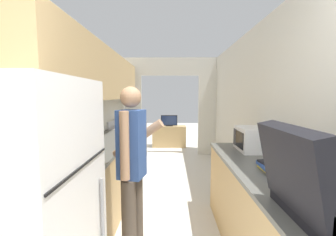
% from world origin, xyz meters
% --- Properties ---
extents(wall_left, '(0.38, 7.71, 2.50)m').
position_xyz_m(wall_left, '(-1.13, 2.55, 1.54)').
color(wall_left, silver).
rests_on(wall_left, ground_plane).
extents(wall_right, '(0.06, 7.71, 2.50)m').
position_xyz_m(wall_right, '(1.22, 2.06, 1.25)').
color(wall_right, silver).
rests_on(wall_right, ground_plane).
extents(wall_far_with_doorway, '(2.77, 0.06, 2.50)m').
position_xyz_m(wall_far_with_doorway, '(0.00, 5.34, 1.42)').
color(wall_far_with_doorway, silver).
rests_on(wall_far_with_doorway, ground_plane).
extents(counter_left, '(0.62, 4.12, 0.90)m').
position_xyz_m(counter_left, '(-0.89, 2.89, 0.45)').
color(counter_left, tan).
rests_on(counter_left, ground_plane).
extents(counter_right, '(0.62, 2.33, 0.90)m').
position_xyz_m(counter_right, '(0.89, 1.41, 0.45)').
color(counter_right, tan).
rests_on(counter_right, ground_plane).
extents(refrigerator, '(0.79, 0.76, 1.64)m').
position_xyz_m(refrigerator, '(-0.81, 0.68, 0.82)').
color(refrigerator, white).
rests_on(refrigerator, ground_plane).
extents(range_oven, '(0.66, 0.79, 1.04)m').
position_xyz_m(range_oven, '(-0.88, 4.10, 0.45)').
color(range_oven, '#B7B7BC').
rests_on(range_oven, ground_plane).
extents(person, '(0.52, 0.43, 1.62)m').
position_xyz_m(person, '(-0.32, 1.50, 0.87)').
color(person, '#4C4238').
rests_on(person, ground_plane).
extents(suitcase, '(0.53, 0.58, 0.50)m').
position_xyz_m(suitcase, '(0.81, 0.65, 1.05)').
color(suitcase, black).
rests_on(suitcase, counter_right).
extents(microwave, '(0.35, 0.44, 0.28)m').
position_xyz_m(microwave, '(1.00, 2.14, 1.04)').
color(microwave, white).
rests_on(microwave, counter_right).
extents(book_stack, '(0.24, 0.30, 0.07)m').
position_xyz_m(book_stack, '(0.92, 1.42, 0.93)').
color(book_stack, gold).
rests_on(book_stack, counter_right).
extents(tv_cabinet, '(1.00, 0.42, 0.63)m').
position_xyz_m(tv_cabinet, '(-0.03, 6.23, 0.32)').
color(tv_cabinet, tan).
rests_on(tv_cabinet, ground_plane).
extents(television, '(0.49, 0.16, 0.32)m').
position_xyz_m(television, '(-0.03, 6.19, 0.79)').
color(television, black).
rests_on(television, tv_cabinet).
extents(knife, '(0.11, 0.29, 0.02)m').
position_xyz_m(knife, '(-0.85, 4.80, 0.90)').
color(knife, '#B7B7BC').
rests_on(knife, counter_left).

